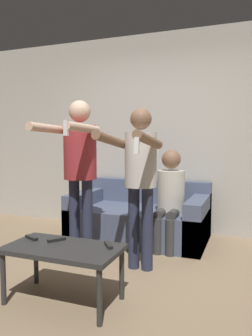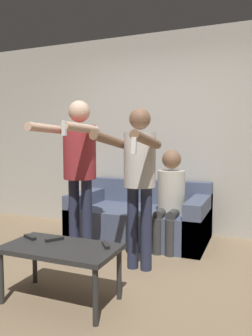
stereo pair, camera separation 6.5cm
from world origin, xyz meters
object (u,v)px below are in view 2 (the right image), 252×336
Objects in this scene: couch at (140,219)px; remote_mid at (55,239)px; person_standing_left at (79,160)px; person_standing_right at (139,170)px; person_seated at (170,195)px; remote_far at (106,245)px; remote_near at (30,237)px; coffee_table at (61,252)px.

couch is 1.71m from remote_mid.
person_standing_left is 0.66m from person_standing_right.
person_seated reaches higher than remote_far.
couch is 1.08× the size of person_standing_right.
remote_near is at bearing -175.33° from remote_far.
remote_mid is (-0.58, -1.47, -0.17)m from person_seated.
coffee_table is (-0.35, -0.81, -0.58)m from person_standing_right.
remote_far is at bearing -91.65° from person_standing_right.
remote_mid is (0.19, -0.72, -0.59)m from person_standing_left.
remote_mid is at bearing -94.71° from couch.
person_standing_right is at bearing 47.05° from remote_near.
couch is at bearing 108.38° from person_standing_right.
person_standing_right is 1.75× the size of coffee_table.
couch is 11.72× the size of remote_mid.
remote_mid is at bearing -111.49° from person_seated.
remote_near is at bearing -92.78° from person_standing_left.
person_seated is 8.07× the size of remote_far.
remote_mid is (-0.12, 0.10, 0.06)m from coffee_table.
couch is 11.10× the size of remote_near.
person_seated is 1.71m from remote_near.
person_seated is at bearing 68.51° from remote_mid.
remote_mid and remote_far have the same top height.
person_seated is 1.65m from coffee_table.
person_standing_right is 1.05m from coffee_table.
couch is 1.80m from coffee_table.
couch is 1.30m from person_standing_left.
coffee_table is at bearing -38.67° from remote_mid.
couch is 1.77m from remote_near.
person_seated is at bearing -27.04° from couch.
remote_far is (-0.13, -1.44, -0.17)m from person_seated.
person_seated is 1.59m from remote_mid.
coffee_table is at bearing -113.25° from person_standing_right.
couch is 1.02× the size of person_standing_left.
person_seated is (0.44, -0.22, 0.37)m from couch.
remote_near and remote_mid have the same top height.
person_seated reaches higher than coffee_table.
couch reaches higher than remote_near.
couch is 1.26m from person_standing_right.
person_standing_left is 11.67× the size of remote_far.
person_standing_left reaches higher than remote_far.
couch reaches higher than remote_far.
coffee_table is 6.27× the size of remote_far.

